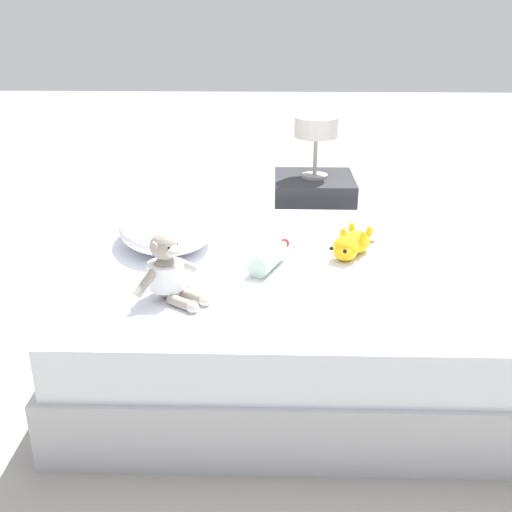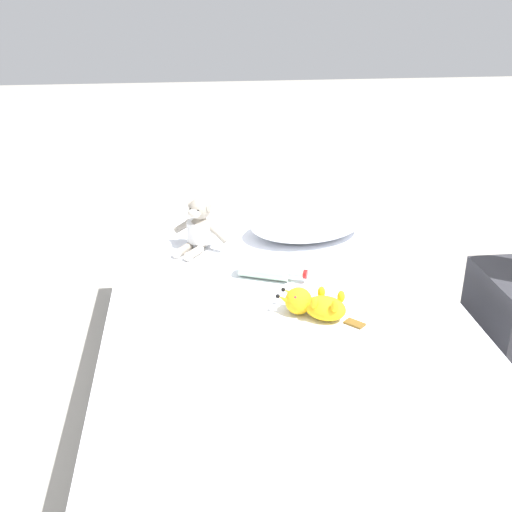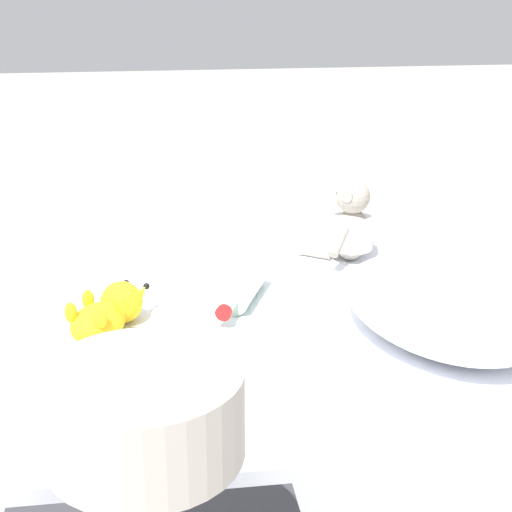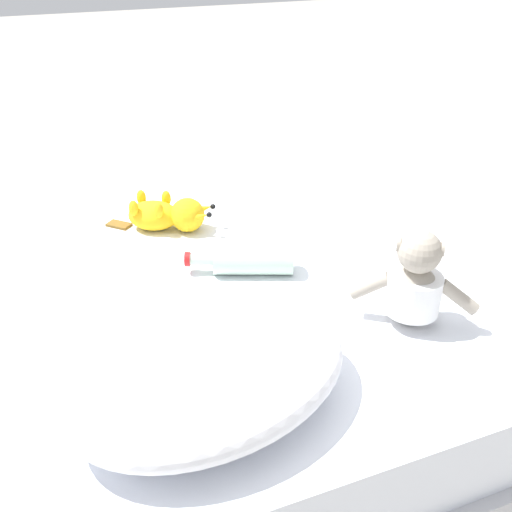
{
  "view_description": "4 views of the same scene",
  "coord_description": "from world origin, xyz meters",
  "px_view_note": "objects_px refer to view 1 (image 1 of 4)",
  "views": [
    {
      "loc": [
        -2.17,
        0.26,
        1.36
      ],
      "look_at": [
        -0.1,
        0.32,
        0.5
      ],
      "focal_mm": 43.12,
      "sensor_mm": 36.0,
      "label": 1
    },
    {
      "loc": [
        -0.34,
        -1.99,
        1.57
      ],
      "look_at": [
        -0.08,
        0.29,
        0.52
      ],
      "focal_mm": 43.76,
      "sensor_mm": 36.0,
      "label": 2
    },
    {
      "loc": [
        1.76,
        0.06,
        1.22
      ],
      "look_at": [
        -0.02,
        0.3,
        0.55
      ],
      "focal_mm": 55.41,
      "sensor_mm": 36.0,
      "label": 3
    },
    {
      "loc": [
        0.45,
        1.54,
        1.24
      ],
      "look_at": [
        -0.04,
        0.31,
        0.5
      ],
      "focal_mm": 42.73,
      "sensor_mm": 36.0,
      "label": 4
    }
  ],
  "objects_px": {
    "bed": "(337,314)",
    "plush_monkey": "(168,272)",
    "glass_bottle": "(269,258)",
    "bedside_lamp": "(316,130)",
    "pillow": "(166,226)",
    "plush_yellow_creature": "(351,244)",
    "nightstand": "(313,221)"
  },
  "relations": [
    {
      "from": "bed",
      "to": "pillow",
      "type": "bearing_deg",
      "value": 73.78
    },
    {
      "from": "glass_bottle",
      "to": "bedside_lamp",
      "type": "distance_m",
      "value": 1.11
    },
    {
      "from": "pillow",
      "to": "bedside_lamp",
      "type": "bearing_deg",
      "value": -39.47
    },
    {
      "from": "pillow",
      "to": "bedside_lamp",
      "type": "xyz_separation_m",
      "value": [
        0.8,
        -0.66,
        0.24
      ]
    },
    {
      "from": "pillow",
      "to": "plush_yellow_creature",
      "type": "bearing_deg",
      "value": -98.69
    },
    {
      "from": "glass_bottle",
      "to": "nightstand",
      "type": "height_order",
      "value": "glass_bottle"
    },
    {
      "from": "nightstand",
      "to": "bedside_lamp",
      "type": "relative_size",
      "value": 1.56
    },
    {
      "from": "glass_bottle",
      "to": "nightstand",
      "type": "relative_size",
      "value": 0.56
    },
    {
      "from": "plush_monkey",
      "to": "bedside_lamp",
      "type": "xyz_separation_m",
      "value": [
        1.31,
        -0.57,
        0.22
      ]
    },
    {
      "from": "bed",
      "to": "pillow",
      "type": "distance_m",
      "value": 0.78
    },
    {
      "from": "bed",
      "to": "glass_bottle",
      "type": "xyz_separation_m",
      "value": [
        -0.04,
        0.27,
        0.26
      ]
    },
    {
      "from": "plush_yellow_creature",
      "to": "bedside_lamp",
      "type": "height_order",
      "value": "bedside_lamp"
    },
    {
      "from": "bed",
      "to": "bedside_lamp",
      "type": "bearing_deg",
      "value": 2.23
    },
    {
      "from": "glass_bottle",
      "to": "nightstand",
      "type": "xyz_separation_m",
      "value": [
        1.04,
        -0.23,
        -0.22
      ]
    },
    {
      "from": "plush_monkey",
      "to": "nightstand",
      "type": "xyz_separation_m",
      "value": [
        1.31,
        -0.57,
        -0.27
      ]
    },
    {
      "from": "plush_monkey",
      "to": "glass_bottle",
      "type": "relative_size",
      "value": 0.91
    },
    {
      "from": "pillow",
      "to": "plush_monkey",
      "type": "relative_size",
      "value": 2.49
    },
    {
      "from": "pillow",
      "to": "plush_yellow_creature",
      "type": "xyz_separation_m",
      "value": [
        -0.11,
        -0.75,
        -0.03
      ]
    },
    {
      "from": "bed",
      "to": "plush_yellow_creature",
      "type": "xyz_separation_m",
      "value": [
        0.09,
        -0.05,
        0.26
      ]
    },
    {
      "from": "nightstand",
      "to": "bed",
      "type": "bearing_deg",
      "value": -177.77
    },
    {
      "from": "pillow",
      "to": "glass_bottle",
      "type": "relative_size",
      "value": 2.27
    },
    {
      "from": "glass_bottle",
      "to": "plush_yellow_creature",
      "type": "bearing_deg",
      "value": -67.91
    },
    {
      "from": "bed",
      "to": "plush_yellow_creature",
      "type": "height_order",
      "value": "plush_yellow_creature"
    },
    {
      "from": "pillow",
      "to": "bed",
      "type": "bearing_deg",
      "value": -106.22
    },
    {
      "from": "bed",
      "to": "bedside_lamp",
      "type": "distance_m",
      "value": 1.14
    },
    {
      "from": "nightstand",
      "to": "plush_yellow_creature",
      "type": "bearing_deg",
      "value": -174.34
    },
    {
      "from": "bed",
      "to": "plush_monkey",
      "type": "distance_m",
      "value": 0.75
    },
    {
      "from": "pillow",
      "to": "plush_monkey",
      "type": "distance_m",
      "value": 0.52
    },
    {
      "from": "bed",
      "to": "pillow",
      "type": "relative_size",
      "value": 3.12
    },
    {
      "from": "bed",
      "to": "plush_monkey",
      "type": "relative_size",
      "value": 7.77
    },
    {
      "from": "plush_monkey",
      "to": "nightstand",
      "type": "distance_m",
      "value": 1.45
    },
    {
      "from": "pillow",
      "to": "plush_yellow_creature",
      "type": "height_order",
      "value": "pillow"
    }
  ]
}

